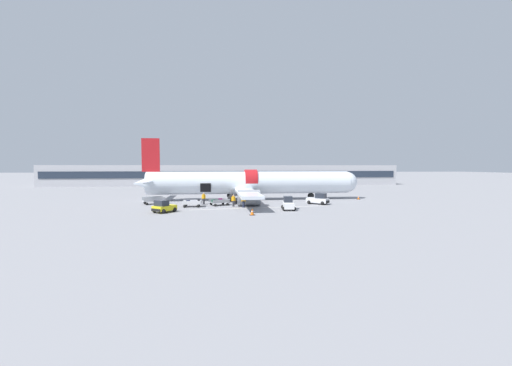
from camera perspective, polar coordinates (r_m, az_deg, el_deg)
ground_plane at (r=49.84m, az=-3.42°, el=-3.50°), size 500.00×500.00×0.00m
apron_marking_line at (r=43.21m, az=1.26°, el=-4.50°), size 19.77×2.35×0.01m
terminal_strip at (r=95.42m, az=-5.21°, el=1.44°), size 103.48×10.07×6.00m
airplane at (r=53.03m, az=-1.49°, el=-0.05°), size 37.98×31.51×10.22m
baggage_tug_lead at (r=41.28m, az=5.88°, el=-3.85°), size 2.00×3.01×1.76m
baggage_tug_mid at (r=47.89m, az=11.26°, el=-2.96°), size 3.26×3.09×1.69m
baggage_tug_rear at (r=40.41m, az=-16.43°, el=-4.21°), size 2.96×3.12×1.54m
baggage_cart_loading at (r=46.02m, az=-6.69°, el=-3.46°), size 3.65×2.64×0.99m
baggage_cart_queued at (r=44.93m, az=-11.47°, el=-3.69°), size 3.55×2.11×0.99m
baggage_cart_empty at (r=49.64m, az=-17.99°, el=-3.04°), size 4.06×2.72×1.08m
ground_crew_loader_a at (r=48.16m, az=-1.61°, el=-2.59°), size 0.63×0.44×1.80m
ground_crew_loader_b at (r=47.80m, az=-9.50°, el=-2.72°), size 0.61×0.47×1.73m
ground_crew_driver at (r=44.48m, az=-4.13°, el=-3.14°), size 0.58×0.39×1.69m
ground_crew_supervisor at (r=48.90m, az=-3.12°, el=-2.53°), size 0.55×0.58×1.76m
ground_crew_helper at (r=43.31m, az=-2.28°, el=-3.21°), size 0.63×0.43×1.84m
ground_crew_marshal at (r=49.11m, az=-1.76°, el=-2.61°), size 0.55×0.47×1.60m
suitcase_on_tarmac_upright at (r=46.92m, az=-3.71°, el=-3.58°), size 0.51×0.40×0.64m
safety_cone_nose at (r=56.66m, az=18.14°, el=-2.56°), size 0.53×0.53×0.62m
safety_cone_engine_left at (r=36.65m, az=-0.69°, el=-5.29°), size 0.61×0.61×0.79m
safety_cone_wingtip at (r=46.11m, az=0.02°, el=-3.59°), size 0.49×0.49×0.74m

